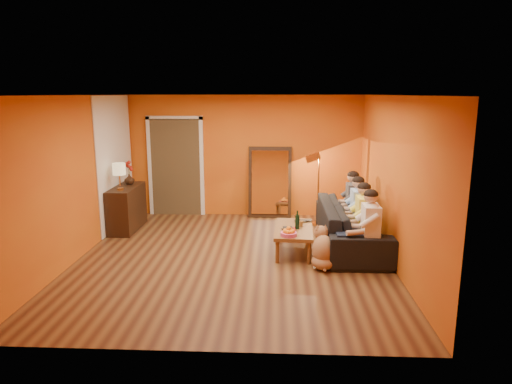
{
  "coord_description": "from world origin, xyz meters",
  "views": [
    {
      "loc": [
        0.7,
        -7.0,
        2.63
      ],
      "look_at": [
        0.35,
        0.5,
        1.0
      ],
      "focal_mm": 32.0,
      "sensor_mm": 36.0,
      "label": 1
    }
  ],
  "objects_px": {
    "mirror_frame": "(270,182)",
    "tumbler": "(301,224)",
    "sofa": "(351,225)",
    "person_far_right": "(353,203)",
    "laptop": "(304,222)",
    "vase": "(129,179)",
    "wine_bottle": "(297,220)",
    "coffee_table": "(294,240)",
    "floor_lamp": "(318,190)",
    "table_lamp": "(120,177)",
    "person_mid_left": "(364,219)",
    "person_far_left": "(370,229)",
    "dog": "(323,247)",
    "sideboard": "(127,208)",
    "person_mid_right": "(358,211)"
  },
  "relations": [
    {
      "from": "laptop",
      "to": "sofa",
      "type": "bearing_deg",
      "value": -9.43
    },
    {
      "from": "mirror_frame",
      "to": "tumbler",
      "type": "distance_m",
      "value": 2.24
    },
    {
      "from": "person_far_right",
      "to": "wine_bottle",
      "type": "distance_m",
      "value": 1.52
    },
    {
      "from": "wine_bottle",
      "to": "laptop",
      "type": "height_order",
      "value": "wine_bottle"
    },
    {
      "from": "tumbler",
      "to": "vase",
      "type": "bearing_deg",
      "value": 158.58
    },
    {
      "from": "wine_bottle",
      "to": "dog",
      "type": "bearing_deg",
      "value": -60.08
    },
    {
      "from": "wine_bottle",
      "to": "table_lamp",
      "type": "bearing_deg",
      "value": 164.09
    },
    {
      "from": "table_lamp",
      "to": "person_mid_right",
      "type": "height_order",
      "value": "table_lamp"
    },
    {
      "from": "floor_lamp",
      "to": "vase",
      "type": "relative_size",
      "value": 7.0
    },
    {
      "from": "sofa",
      "to": "laptop",
      "type": "xyz_separation_m",
      "value": [
        -0.83,
        -0.02,
        0.06
      ]
    },
    {
      "from": "person_mid_right",
      "to": "person_mid_left",
      "type": "bearing_deg",
      "value": -90.0
    },
    {
      "from": "mirror_frame",
      "to": "person_far_right",
      "type": "xyz_separation_m",
      "value": [
        1.58,
        -1.25,
        -0.15
      ]
    },
    {
      "from": "mirror_frame",
      "to": "tumbler",
      "type": "xyz_separation_m",
      "value": [
        0.56,
        -2.15,
        -0.3
      ]
    },
    {
      "from": "sofa",
      "to": "vase",
      "type": "height_order",
      "value": "vase"
    },
    {
      "from": "wine_bottle",
      "to": "vase",
      "type": "bearing_deg",
      "value": 155.65
    },
    {
      "from": "dog",
      "to": "vase",
      "type": "height_order",
      "value": "vase"
    },
    {
      "from": "sofa",
      "to": "person_far_left",
      "type": "height_order",
      "value": "person_far_left"
    },
    {
      "from": "person_far_left",
      "to": "person_mid_left",
      "type": "distance_m",
      "value": 0.55
    },
    {
      "from": "table_lamp",
      "to": "person_mid_left",
      "type": "height_order",
      "value": "table_lamp"
    },
    {
      "from": "sideboard",
      "to": "floor_lamp",
      "type": "distance_m",
      "value": 3.81
    },
    {
      "from": "person_far_right",
      "to": "wine_bottle",
      "type": "height_order",
      "value": "person_far_right"
    },
    {
      "from": "person_mid_left",
      "to": "tumbler",
      "type": "height_order",
      "value": "person_mid_left"
    },
    {
      "from": "floor_lamp",
      "to": "person_far_right",
      "type": "bearing_deg",
      "value": -41.99
    },
    {
      "from": "floor_lamp",
      "to": "wine_bottle",
      "type": "distance_m",
      "value": 1.78
    },
    {
      "from": "person_far_left",
      "to": "tumbler",
      "type": "relative_size",
      "value": 13.31
    },
    {
      "from": "floor_lamp",
      "to": "dog",
      "type": "distance_m",
      "value": 2.39
    },
    {
      "from": "dog",
      "to": "person_mid_left",
      "type": "xyz_separation_m",
      "value": [
        0.71,
        0.62,
        0.28
      ]
    },
    {
      "from": "sofa",
      "to": "person_far_left",
      "type": "distance_m",
      "value": 1.04
    },
    {
      "from": "person_far_right",
      "to": "vase",
      "type": "bearing_deg",
      "value": 174.55
    },
    {
      "from": "sofa",
      "to": "person_far_right",
      "type": "bearing_deg",
      "value": -11.31
    },
    {
      "from": "mirror_frame",
      "to": "tumbler",
      "type": "relative_size",
      "value": 16.58
    },
    {
      "from": "person_far_left",
      "to": "person_mid_right",
      "type": "distance_m",
      "value": 1.1
    },
    {
      "from": "sofa",
      "to": "coffee_table",
      "type": "xyz_separation_m",
      "value": [
        -1.01,
        -0.37,
        -0.16
      ]
    },
    {
      "from": "coffee_table",
      "to": "tumbler",
      "type": "height_order",
      "value": "tumbler"
    },
    {
      "from": "floor_lamp",
      "to": "tumbler",
      "type": "xyz_separation_m",
      "value": [
        -0.42,
        -1.53,
        -0.26
      ]
    },
    {
      "from": "coffee_table",
      "to": "laptop",
      "type": "relative_size",
      "value": 3.9
    },
    {
      "from": "dog",
      "to": "person_mid_right",
      "type": "relative_size",
      "value": 0.54
    },
    {
      "from": "sofa",
      "to": "person_far_left",
      "type": "relative_size",
      "value": 2.1
    },
    {
      "from": "mirror_frame",
      "to": "tumbler",
      "type": "bearing_deg",
      "value": -75.26
    },
    {
      "from": "tumbler",
      "to": "laptop",
      "type": "height_order",
      "value": "tumbler"
    },
    {
      "from": "person_mid_left",
      "to": "person_far_left",
      "type": "bearing_deg",
      "value": -90.0
    },
    {
      "from": "wine_bottle",
      "to": "vase",
      "type": "xyz_separation_m",
      "value": [
        -3.28,
        1.49,
        0.38
      ]
    },
    {
      "from": "mirror_frame",
      "to": "table_lamp",
      "type": "distance_m",
      "value": 3.13
    },
    {
      "from": "mirror_frame",
      "to": "coffee_table",
      "type": "distance_m",
      "value": 2.37
    },
    {
      "from": "coffee_table",
      "to": "laptop",
      "type": "height_order",
      "value": "laptop"
    },
    {
      "from": "person_far_right",
      "to": "table_lamp",
      "type": "bearing_deg",
      "value": -178.26
    },
    {
      "from": "coffee_table",
      "to": "person_far_left",
      "type": "relative_size",
      "value": 1.0
    },
    {
      "from": "person_far_right",
      "to": "vase",
      "type": "height_order",
      "value": "person_far_right"
    },
    {
      "from": "person_far_right",
      "to": "mirror_frame",
      "type": "bearing_deg",
      "value": 141.72
    },
    {
      "from": "person_mid_left",
      "to": "person_far_right",
      "type": "height_order",
      "value": "same"
    }
  ]
}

